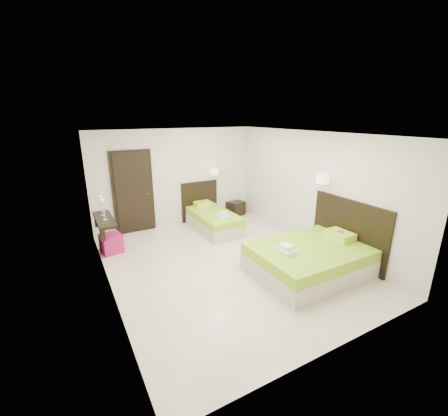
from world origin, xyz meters
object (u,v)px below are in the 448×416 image
nightstand (236,208)px  ottoman (111,243)px  bed_single (212,219)px  bed_double (312,257)px

nightstand → ottoman: bearing=178.7°
bed_single → nightstand: size_ratio=3.87×
nightstand → ottoman: size_ratio=1.12×
bed_single → bed_double: bed_double is taller
bed_double → ottoman: bearing=139.1°
bed_single → nightstand: bearing=31.3°
bed_single → ottoman: (-2.62, -0.21, -0.06)m
bed_double → ottoman: bed_double is taller
bed_single → ottoman: bed_single is taller
nightstand → ottoman: (-3.76, -0.91, 0.00)m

